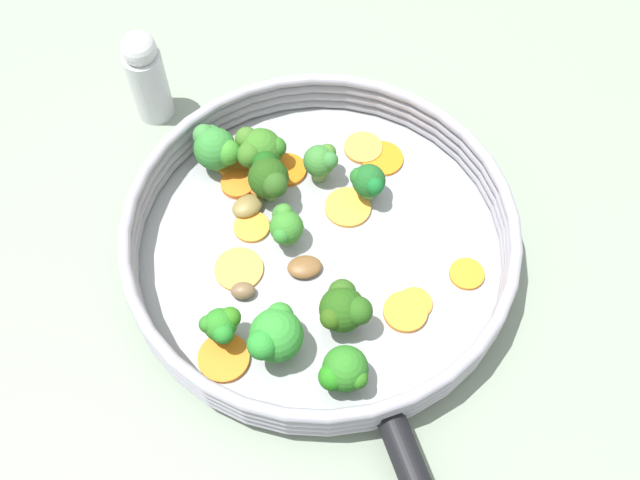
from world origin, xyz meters
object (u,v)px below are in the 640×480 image
Objects in this scene: carrot_slice_10 at (363,148)px; broccoli_floret_0 at (285,226)px; carrot_slice_11 at (235,163)px; mushroom_piece_0 at (243,291)px; carrot_slice_4 at (467,274)px; carrot_slice_1 at (238,184)px; carrot_slice_8 at (415,303)px; mushroom_piece_2 at (309,269)px; skillet at (320,251)px; broccoli_floret_6 at (269,177)px; carrot_slice_9 at (383,159)px; broccoli_floret_4 at (259,150)px; broccoli_floret_5 at (275,335)px; carrot_slice_7 at (262,183)px; carrot_slice_2 at (224,358)px; carrot_slice_12 at (405,312)px; carrot_slice_13 at (344,205)px; carrot_slice_3 at (252,227)px; carrot_slice_5 at (239,269)px; broccoli_floret_7 at (344,308)px; broccoli_floret_1 at (368,181)px; salt_shaker at (147,76)px; broccoli_floret_3 at (221,326)px; broccoli_floret_2 at (344,371)px; mushroom_piece_1 at (250,203)px; broccoli_floret_8 at (321,161)px; carrot_slice_0 at (287,170)px.

broccoli_floret_0 reaches higher than carrot_slice_10.
mushroom_piece_0 is (-0.09, 0.12, 0.00)m from carrot_slice_11.
carrot_slice_4 is at bearing -178.31° from carrot_slice_11.
carrot_slice_1 is 1.06× the size of carrot_slice_8.
skillet is at bearing -80.95° from mushroom_piece_2.
carrot_slice_8 reaches higher than skillet.
carrot_slice_8 is 0.18m from broccoli_floret_6.
carrot_slice_4 is 0.76× the size of carrot_slice_9.
broccoli_floret_4 is at bearing -153.05° from carrot_slice_11.
mushroom_piece_0 is (0.06, -0.03, -0.03)m from broccoli_floret_5.
carrot_slice_7 is 0.11m from mushroom_piece_2.
carrot_slice_10 is at bearing -128.89° from carrot_slice_1.
carrot_slice_9 is at bearing -93.06° from carrot_slice_2.
carrot_slice_12 is 0.10m from mushroom_piece_2.
carrot_slice_13 is at bearing -85.17° from skillet.
carrot_slice_8 is (-0.17, -0.01, -0.00)m from carrot_slice_3.
carrot_slice_9 and carrot_slice_13 have the same top height.
carrot_slice_5 is at bearing 29.71° from mushroom_piece_2.
carrot_slice_11 is at bearing -17.20° from skillet.
carrot_slice_3 is 0.14m from broccoli_floret_7.
broccoli_floret_1 reaches higher than carrot_slice_7.
carrot_slice_1 is 1.02× the size of carrot_slice_7.
carrot_slice_12 is at bearing 161.24° from broccoli_floret_4.
salt_shaker reaches higher than skillet.
carrot_slice_1 is 0.30× the size of salt_shaker.
carrot_slice_2 is 0.24m from carrot_slice_4.
carrot_slice_12 is 0.96× the size of broccoli_floret_3.
carrot_slice_10 is at bearing -64.23° from broccoli_floret_2.
mushroom_piece_1 is (0.05, -0.08, -0.00)m from mushroom_piece_0.
broccoli_floret_8 reaches higher than broccoli_floret_0.
skillet is 0.12m from broccoli_floret_4.
carrot_slice_2 reaches higher than carrot_slice_9.
broccoli_floret_4 is 0.98× the size of broccoli_floret_6.
mushroom_piece_2 reaches higher than carrot_slice_10.
carrot_slice_0 is 0.06m from mushroom_piece_1.
broccoli_floret_1 is at bearing -105.91° from mushroom_piece_0.
carrot_slice_5 is at bearing 125.05° from carrot_slice_1.
carrot_slice_3 is 0.88× the size of carrot_slice_10.
carrot_slice_1 is 0.81× the size of broccoli_floret_3.
carrot_slice_5 is 0.19m from carrot_slice_9.
broccoli_floret_2 is 0.79× the size of broccoli_floret_5.
carrot_slice_3 is 0.31× the size of salt_shaker.
broccoli_floret_1 is (-0.08, -0.09, 0.02)m from carrot_slice_3.
carrot_slice_0 reaches higher than skillet.
carrot_slice_12 is 0.22m from broccoli_floret_4.
carrot_slice_4 is 0.23m from broccoli_floret_3.
carrot_slice_8 is 0.99× the size of mushroom_piece_2.
mushroom_piece_0 is (-0.07, 0.13, -0.02)m from broccoli_floret_4.
broccoli_floret_3 is at bearing 140.30° from salt_shaker.
carrot_slice_1 is 0.60× the size of broccoli_floret_5.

